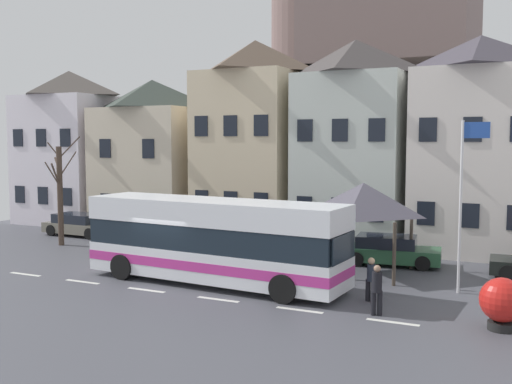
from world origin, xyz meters
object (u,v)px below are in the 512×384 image
Objects in this scene: parked_car_02 at (80,225)px; townhouse_00 at (71,147)px; bus_shelter at (363,199)px; pedestrian_01 at (377,288)px; flagpole at (463,193)px; townhouse_04 at (478,145)px; townhouse_03 at (354,143)px; hilltop_castle at (390,122)px; parked_car_01 at (156,231)px; townhouse_02 at (255,139)px; harbour_buoy at (502,302)px; pedestrian_00 at (371,279)px; parked_car_00 at (390,250)px; transit_bus at (214,242)px; bare_tree_00 at (60,193)px; public_bench at (335,249)px; townhouse_01 at (153,155)px.

townhouse_00 is at bearing 137.98° from parked_car_02.
townhouse_00 is at bearing 162.78° from bus_shelter.
flagpole reaches higher than pedestrian_01.
townhouse_04 reaches higher than flagpole.
townhouse_04 is at bearing 3.06° from townhouse_03.
parked_car_01 is at bearing -106.22° from hilltop_castle.
townhouse_02 is 19.50m from harbour_buoy.
parked_car_01 is at bearing -163.81° from townhouse_04.
parked_car_00 is at bearing 97.03° from pedestrian_00.
townhouse_02 reaches higher than townhouse_00.
townhouse_04 is 14.52m from transit_bus.
townhouse_03 is at bearing -151.19° from parked_car_01.
townhouse_02 is 15.74m from pedestrian_00.
townhouse_04 is at bearing 61.82° from bus_shelter.
parked_car_02 is (-21.02, -4.49, -4.62)m from townhouse_04.
pedestrian_00 is at bearing -137.01° from flagpole.
townhouse_03 is 10.70m from flagpole.
townhouse_00 reaches higher than pedestrian_01.
parked_car_01 is 2.52× the size of pedestrian_01.
townhouse_00 is 11.48m from parked_car_01.
bare_tree_00 is at bearing 163.44° from pedestrian_01.
public_bench is at bearing -12.95° from townhouse_00.
public_bench is (3.09, -24.49, -6.57)m from hilltop_castle.
townhouse_03 is 6.65m from public_bench.
pedestrian_01 is 0.26× the size of flagpole.
parked_car_02 is at bearing 168.74° from flagpole.
pedestrian_00 is (13.41, -6.63, 0.15)m from parked_car_01.
flagpole is at bearing -23.21° from bus_shelter.
bare_tree_00 is at bearing -159.53° from townhouse_04.
townhouse_01 is at bearing 137.40° from transit_bus.
bus_shelter is (2.33, -6.67, -2.28)m from townhouse_03.
bus_shelter is 0.93× the size of parked_car_01.
townhouse_00 is 22.80m from bus_shelter.
bus_shelter is 0.85× the size of parked_car_02.
pedestrian_00 is 4.58m from flagpole.
townhouse_02 is 19.80m from hilltop_castle.
transit_bus is (10.52, -11.07, -2.95)m from townhouse_01.
townhouse_01 is 2.09× the size of parked_car_00.
townhouse_00 is 26.11m from hilltop_castle.
bare_tree_00 is at bearing -152.72° from townhouse_03.
parked_car_00 is 2.79× the size of public_bench.
townhouse_02 is 12.09m from townhouse_04.
townhouse_03 is at bearing -0.40° from townhouse_01.
bare_tree_00 is at bearing -169.88° from public_bench.
parked_car_00 is 0.77× the size of bare_tree_00.
hilltop_castle is at bearing 101.67° from pedestrian_00.
parked_car_01 is 5.28m from parked_car_02.
public_bench is (6.48, -5.03, -5.09)m from townhouse_02.
transit_bus is at bearing 142.65° from parked_car_01.
bare_tree_00 reaches higher than parked_car_01.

